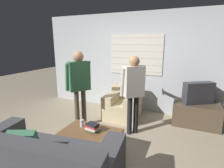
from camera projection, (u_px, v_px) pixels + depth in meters
ground_plane at (99, 146)px, 3.10m from camera, size 16.00×16.00×0.00m
wall_back at (134, 63)px, 4.62m from camera, size 5.20×0.08×2.55m
couch_blue at (41, 168)px, 2.12m from camera, size 1.95×1.16×0.86m
armchair_beige at (123, 105)px, 4.29m from camera, size 0.78×0.86×0.76m
coffee_table at (91, 134)px, 2.80m from camera, size 0.93×0.60×0.41m
tv_stand at (196, 114)px, 3.87m from camera, size 0.95×0.59×0.50m
tv at (198, 93)px, 3.76m from camera, size 0.65×0.52×0.47m
person_left_standing at (79, 80)px, 3.67m from camera, size 0.51×0.76×1.63m
person_right_standing at (133, 86)px, 3.35m from camera, size 0.47×0.78×1.56m
book_stack at (93, 127)px, 2.80m from camera, size 0.25×0.21×0.13m
soda_can at (82, 123)px, 2.94m from camera, size 0.07×0.07×0.13m
spare_remote at (84, 124)px, 3.01m from camera, size 0.12×0.12×0.02m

